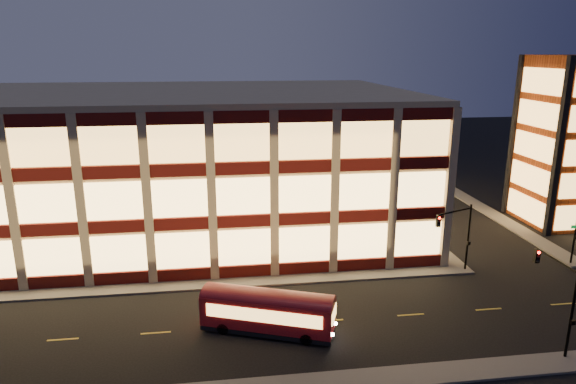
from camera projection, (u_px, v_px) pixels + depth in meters
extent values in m
plane|color=black|center=(190.00, 291.00, 40.67)|extent=(200.00, 200.00, 0.00)
cube|color=#514F4C|center=(153.00, 287.00, 41.21)|extent=(54.00, 2.00, 0.15)
cube|color=#514F4C|center=(396.00, 213.00, 59.91)|extent=(2.00, 30.00, 0.15)
cube|color=#514F4C|center=(485.00, 209.00, 61.36)|extent=(2.00, 30.00, 0.15)
cube|color=tan|center=(165.00, 162.00, 54.64)|extent=(50.00, 30.00, 14.00)
cube|color=tan|center=(161.00, 93.00, 52.71)|extent=(50.40, 30.40, 0.50)
cube|color=#470C0A|center=(153.00, 276.00, 41.90)|extent=(50.10, 0.25, 1.00)
cube|color=#F9C268|center=(151.00, 252.00, 41.36)|extent=(49.00, 0.20, 3.00)
cube|color=#470C0A|center=(389.00, 209.00, 59.64)|extent=(0.25, 30.10, 1.00)
cube|color=#F9C268|center=(390.00, 191.00, 59.08)|extent=(0.20, 29.00, 3.00)
cube|color=#470C0A|center=(149.00, 225.00, 40.73)|extent=(50.10, 0.25, 1.00)
cube|color=#F9C268|center=(148.00, 200.00, 40.18)|extent=(49.00, 0.20, 3.00)
cube|color=#470C0A|center=(391.00, 172.00, 58.47)|extent=(0.25, 30.10, 1.00)
cube|color=#F9C268|center=(392.00, 154.00, 57.91)|extent=(0.20, 29.00, 3.00)
cube|color=#470C0A|center=(145.00, 171.00, 39.55)|extent=(50.10, 0.25, 1.00)
cube|color=#F9C268|center=(143.00, 144.00, 39.01)|extent=(49.00, 0.20, 3.00)
cube|color=#470C0A|center=(393.00, 134.00, 57.30)|extent=(0.25, 30.10, 1.00)
cube|color=#F9C268|center=(394.00, 115.00, 56.73)|extent=(0.20, 29.00, 3.00)
cube|color=#8C3814|center=(569.00, 142.00, 55.00)|extent=(8.00, 8.00, 18.00)
cube|color=black|center=(559.00, 149.00, 50.65)|extent=(0.60, 0.60, 18.00)
cube|color=black|center=(514.00, 136.00, 58.29)|extent=(0.60, 0.60, 18.00)
cube|color=#FFB859|center=(525.00, 207.00, 56.38)|extent=(0.16, 6.60, 2.60)
cube|color=#FFB859|center=(529.00, 177.00, 55.47)|extent=(0.16, 6.60, 2.60)
cube|color=#FFB859|center=(533.00, 146.00, 54.57)|extent=(0.16, 6.60, 2.60)
cube|color=#FFB859|center=(537.00, 114.00, 53.66)|extent=(0.16, 6.60, 2.60)
cube|color=#FFB859|center=(542.00, 81.00, 52.75)|extent=(0.16, 6.60, 2.60)
cylinder|color=black|center=(468.00, 238.00, 43.73)|extent=(0.18, 0.18, 6.00)
cylinder|color=black|center=(455.00, 211.00, 42.06)|extent=(3.56, 1.63, 0.14)
cube|color=black|center=(438.00, 221.00, 41.25)|extent=(0.32, 0.32, 0.95)
sphere|color=#FF0C05|center=(440.00, 218.00, 41.00)|extent=(0.20, 0.20, 0.20)
cube|color=black|center=(469.00, 243.00, 43.65)|extent=(0.25, 0.18, 0.28)
cylinder|color=black|center=(575.00, 233.00, 45.05)|extent=(0.18, 0.18, 6.00)
cube|color=black|center=(576.00, 238.00, 44.96)|extent=(0.25, 0.18, 0.28)
cylinder|color=black|center=(572.00, 315.00, 31.03)|extent=(0.18, 0.18, 6.00)
cylinder|color=black|center=(557.00, 261.00, 32.22)|extent=(0.14, 4.00, 0.14)
cube|color=black|center=(537.00, 256.00, 34.27)|extent=(0.32, 0.32, 0.95)
sphere|color=#FF0C05|center=(539.00, 253.00, 34.01)|extent=(0.20, 0.20, 0.20)
cube|color=black|center=(573.00, 322.00, 30.95)|extent=(0.25, 0.18, 0.28)
cube|color=maroon|center=(268.00, 311.00, 34.45)|extent=(9.12, 5.29, 2.05)
cube|color=black|center=(268.00, 327.00, 34.77)|extent=(9.12, 5.29, 0.31)
cylinder|color=black|center=(223.00, 329.00, 34.46)|extent=(0.85, 0.54, 0.80)
cylinder|color=black|center=(233.00, 314.00, 36.30)|extent=(0.85, 0.54, 0.80)
cylinder|color=black|center=(306.00, 339.00, 33.20)|extent=(0.85, 0.54, 0.80)
cylinder|color=black|center=(312.00, 324.00, 35.04)|extent=(0.85, 0.54, 0.80)
cube|color=#FFB859|center=(263.00, 316.00, 33.31)|extent=(7.34, 2.88, 0.89)
cube|color=#FFB859|center=(272.00, 300.00, 35.45)|extent=(7.34, 2.88, 0.89)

